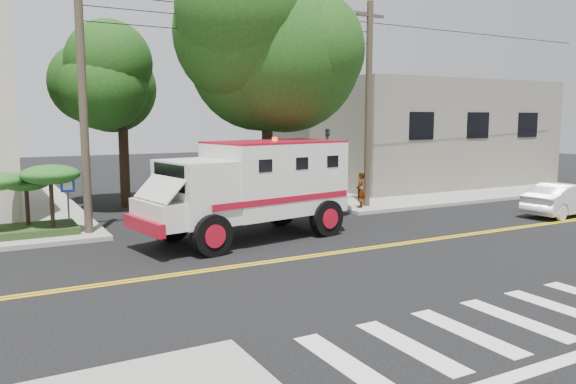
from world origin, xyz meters
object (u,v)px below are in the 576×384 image
armored_truck (253,184)px  parked_sedan (564,199)px  pedestrian_b (331,183)px  pedestrian_a (360,190)px

armored_truck → parked_sedan: bearing=-19.4°
pedestrian_b → armored_truck: bearing=36.4°
armored_truck → parked_sedan: (13.27, -2.19, -1.18)m
parked_sedan → pedestrian_a: pedestrian_a is taller
parked_sedan → pedestrian_a: (-6.76, 5.02, 0.23)m
parked_sedan → pedestrian_b: (-7.00, 7.00, 0.35)m
armored_truck → pedestrian_a: size_ratio=4.92×
armored_truck → pedestrian_a: armored_truck is taller
pedestrian_b → parked_sedan: bearing=133.8°
armored_truck → parked_sedan: armored_truck is taller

